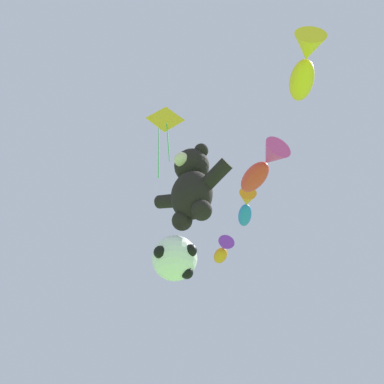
{
  "coord_description": "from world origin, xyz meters",
  "views": [
    {
      "loc": [
        5.71,
        1.14,
        1.06
      ],
      "look_at": [
        1.03,
        6.61,
        7.32
      ],
      "focal_mm": 40.0,
      "sensor_mm": 36.0,
      "label": 1
    }
  ],
  "objects_px": {
    "soccer_ball_kite": "(175,258)",
    "fish_kite_cobalt": "(246,207)",
    "teddy_bear_kite": "(191,185)",
    "diamond_kite": "(165,124)",
    "fish_kite_tangerine": "(223,251)",
    "fish_kite_goldfin": "(305,64)",
    "fish_kite_crimson": "(263,167)"
  },
  "relations": [
    {
      "from": "diamond_kite",
      "to": "fish_kite_cobalt",
      "type": "bearing_deg",
      "value": 84.61
    },
    {
      "from": "fish_kite_goldfin",
      "to": "fish_kite_tangerine",
      "type": "xyz_separation_m",
      "value": [
        -6.7,
        5.4,
        0.05
      ]
    },
    {
      "from": "fish_kite_goldfin",
      "to": "fish_kite_tangerine",
      "type": "relative_size",
      "value": 1.25
    },
    {
      "from": "fish_kite_crimson",
      "to": "teddy_bear_kite",
      "type": "bearing_deg",
      "value": -95.5
    },
    {
      "from": "teddy_bear_kite",
      "to": "fish_kite_cobalt",
      "type": "relative_size",
      "value": 1.22
    },
    {
      "from": "teddy_bear_kite",
      "to": "fish_kite_crimson",
      "type": "distance_m",
      "value": 3.8
    },
    {
      "from": "fish_kite_goldfin",
      "to": "diamond_kite",
      "type": "relative_size",
      "value": 0.62
    },
    {
      "from": "soccer_ball_kite",
      "to": "fish_kite_crimson",
      "type": "distance_m",
      "value": 5.17
    },
    {
      "from": "soccer_ball_kite",
      "to": "fish_kite_cobalt",
      "type": "xyz_separation_m",
      "value": [
        -1.27,
        4.85,
        4.89
      ]
    },
    {
      "from": "diamond_kite",
      "to": "fish_kite_crimson",
      "type": "bearing_deg",
      "value": 39.68
    },
    {
      "from": "fish_kite_goldfin",
      "to": "soccer_ball_kite",
      "type": "bearing_deg",
      "value": -157.5
    },
    {
      "from": "fish_kite_cobalt",
      "to": "fish_kite_tangerine",
      "type": "xyz_separation_m",
      "value": [
        -2.39,
        1.81,
        0.15
      ]
    },
    {
      "from": "fish_kite_cobalt",
      "to": "diamond_kite",
      "type": "xyz_separation_m",
      "value": [
        -0.36,
        -3.78,
        1.29
      ]
    },
    {
      "from": "fish_kite_crimson",
      "to": "diamond_kite",
      "type": "relative_size",
      "value": 0.67
    },
    {
      "from": "diamond_kite",
      "to": "soccer_ball_kite",
      "type": "bearing_deg",
      "value": -33.33
    },
    {
      "from": "teddy_bear_kite",
      "to": "soccer_ball_kite",
      "type": "xyz_separation_m",
      "value": [
        -0.34,
        -0.08,
        -1.72
      ]
    },
    {
      "from": "teddy_bear_kite",
      "to": "soccer_ball_kite",
      "type": "height_order",
      "value": "teddy_bear_kite"
    },
    {
      "from": "fish_kite_cobalt",
      "to": "diamond_kite",
      "type": "distance_m",
      "value": 4.01
    },
    {
      "from": "teddy_bear_kite",
      "to": "diamond_kite",
      "type": "relative_size",
      "value": 0.67
    },
    {
      "from": "teddy_bear_kite",
      "to": "diamond_kite",
      "type": "distance_m",
      "value": 4.97
    },
    {
      "from": "soccer_ball_kite",
      "to": "fish_kite_tangerine",
      "type": "distance_m",
      "value": 9.12
    },
    {
      "from": "soccer_ball_kite",
      "to": "fish_kite_goldfin",
      "type": "relative_size",
      "value": 0.5
    },
    {
      "from": "fish_kite_goldfin",
      "to": "fish_kite_crimson",
      "type": "distance_m",
      "value": 3.04
    },
    {
      "from": "teddy_bear_kite",
      "to": "diamond_kite",
      "type": "bearing_deg",
      "value": 153.36
    },
    {
      "from": "fish_kite_goldfin",
      "to": "fish_kite_crimson",
      "type": "xyz_separation_m",
      "value": [
        -2.43,
        1.66,
        -0.76
      ]
    },
    {
      "from": "soccer_ball_kite",
      "to": "teddy_bear_kite",
      "type": "bearing_deg",
      "value": 14.04
    },
    {
      "from": "fish_kite_goldfin",
      "to": "fish_kite_crimson",
      "type": "relative_size",
      "value": 0.92
    },
    {
      "from": "teddy_bear_kite",
      "to": "fish_kite_goldfin",
      "type": "xyz_separation_m",
      "value": [
        2.71,
        1.18,
        3.27
      ]
    },
    {
      "from": "fish_kite_crimson",
      "to": "fish_kite_tangerine",
      "type": "distance_m",
      "value": 5.73
    },
    {
      "from": "teddy_bear_kite",
      "to": "fish_kite_goldfin",
      "type": "relative_size",
      "value": 1.1
    },
    {
      "from": "teddy_bear_kite",
      "to": "fish_kite_tangerine",
      "type": "distance_m",
      "value": 8.38
    },
    {
      "from": "fish_kite_crimson",
      "to": "soccer_ball_kite",
      "type": "bearing_deg",
      "value": -101.81
    }
  ]
}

